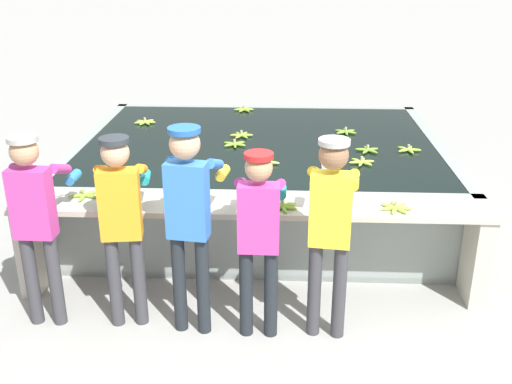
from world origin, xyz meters
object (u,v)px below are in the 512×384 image
worker_4 (331,220)px  banana_bunch_floating_6 (346,132)px  banana_bunch_floating_5 (145,122)px  banana_bunch_floating_8 (267,162)px  worker_3 (259,228)px  banana_bunch_ledge_1 (85,195)px  banana_bunch_floating_7 (368,150)px  banana_bunch_floating_1 (241,135)px  banana_bunch_ledge_2 (396,207)px  worker_2 (189,210)px  banana_bunch_floating_3 (180,176)px  worker_1 (121,214)px  banana_bunch_floating_4 (408,150)px  knife_1 (121,198)px  worker_0 (35,213)px  knife_0 (41,198)px  banana_bunch_floating_9 (235,144)px  banana_bunch_floating_0 (244,109)px  banana_bunch_floating_2 (362,162)px  banana_bunch_ledge_0 (282,206)px

worker_4 → banana_bunch_floating_6: 2.89m
worker_4 → banana_bunch_floating_5: 3.86m
worker_4 → banana_bunch_floating_8: (-0.54, 1.68, -0.12)m
worker_3 → banana_bunch_ledge_1: 1.75m
worker_3 → banana_bunch_floating_7: (1.12, 2.16, -0.04)m
banana_bunch_floating_1 → banana_bunch_ledge_2: banana_bunch_ledge_2 is taller
worker_2 → banana_bunch_floating_3: bearing=102.6°
worker_1 → banana_bunch_floating_7: 3.03m
banana_bunch_floating_4 → banana_bunch_ledge_2: banana_bunch_ledge_2 is taller
banana_bunch_floating_5 → knife_1: bearing=-82.3°
worker_0 → banana_bunch_ledge_1: bearing=72.5°
banana_bunch_ledge_1 → knife_0: 0.39m
banana_bunch_floating_8 → banana_bunch_floating_9: 0.73m
banana_bunch_floating_1 → banana_bunch_ledge_1: 2.35m
worker_4 → worker_0: bearing=178.4°
banana_bunch_floating_0 → banana_bunch_floating_5: bearing=-149.8°
worker_0 → banana_bunch_floating_9: (1.42, 2.23, -0.10)m
banana_bunch_floating_2 → knife_1: banana_bunch_floating_2 is taller
worker_2 → banana_bunch_ledge_0: (0.72, 0.50, -0.17)m
banana_bunch_ledge_0 → knife_0: bearing=176.9°
worker_2 → banana_bunch_floating_1: size_ratio=6.22×
banana_bunch_floating_1 → banana_bunch_ledge_1: banana_bunch_ledge_1 is taller
banana_bunch_floating_7 → banana_bunch_floating_8: bearing=-157.3°
banana_bunch_floating_0 → banana_bunch_floating_1: same height
banana_bunch_floating_5 → banana_bunch_floating_9: size_ratio=0.99×
banana_bunch_floating_4 → banana_bunch_floating_6: 0.93m
worker_4 → banana_bunch_floating_9: (-0.92, 2.30, -0.12)m
banana_bunch_floating_4 → banana_bunch_floating_5: same height
banana_bunch_ledge_0 → banana_bunch_ledge_2: size_ratio=1.00×
banana_bunch_floating_5 → knife_1: banana_bunch_floating_5 is taller
banana_bunch_floating_1 → banana_bunch_floating_4: size_ratio=1.02×
banana_bunch_floating_2 → banana_bunch_floating_1: bearing=145.0°
banana_bunch_floating_3 → knife_0: banana_bunch_floating_3 is taller
worker_2 → banana_bunch_floating_8: size_ratio=6.36×
banana_bunch_floating_8 → banana_bunch_ledge_0: size_ratio=0.98×
banana_bunch_floating_5 → knife_0: (-0.38, -2.57, -0.01)m
banana_bunch_floating_7 → worker_0: bearing=-144.5°
worker_4 → banana_bunch_floating_7: worker_4 is taller
banana_bunch_floating_7 → banana_bunch_floating_9: same height
banana_bunch_floating_2 → banana_bunch_ledge_0: 1.48m
banana_bunch_floating_0 → banana_bunch_ledge_1: bearing=-110.9°
banana_bunch_floating_6 → banana_bunch_floating_3: bearing=-137.4°
banana_bunch_ledge_2 → banana_bunch_ledge_1: bearing=176.7°
banana_bunch_floating_1 → banana_bunch_ledge_2: bearing=-55.4°
banana_bunch_floating_6 → banana_bunch_floating_8: (-0.93, -1.18, 0.00)m
banana_bunch_floating_0 → knife_0: bearing=-116.2°
banana_bunch_ledge_2 → banana_bunch_floating_6: bearing=95.1°
worker_1 → banana_bunch_floating_6: bearing=53.5°
banana_bunch_floating_9 → banana_bunch_ledge_2: banana_bunch_ledge_2 is taller
banana_bunch_ledge_1 → banana_bunch_ledge_2: same height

